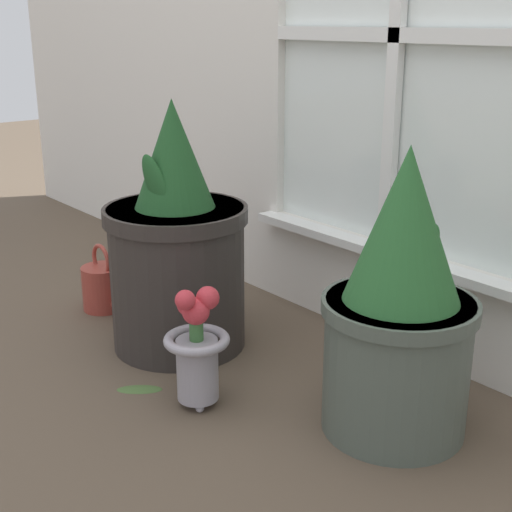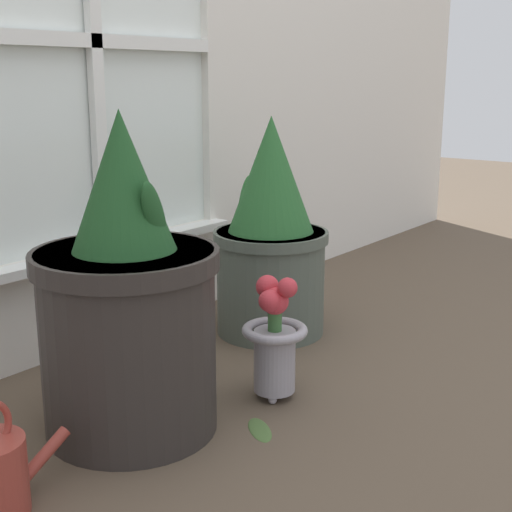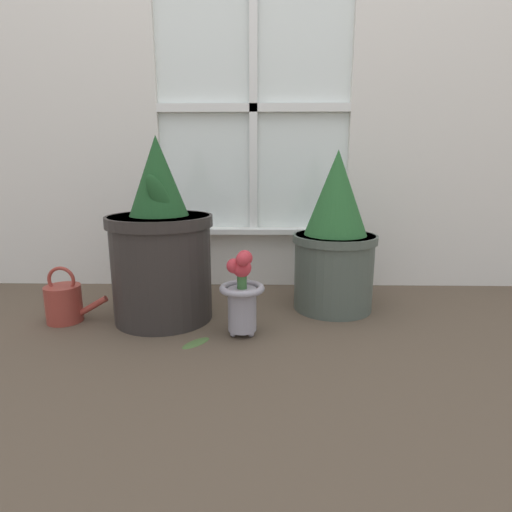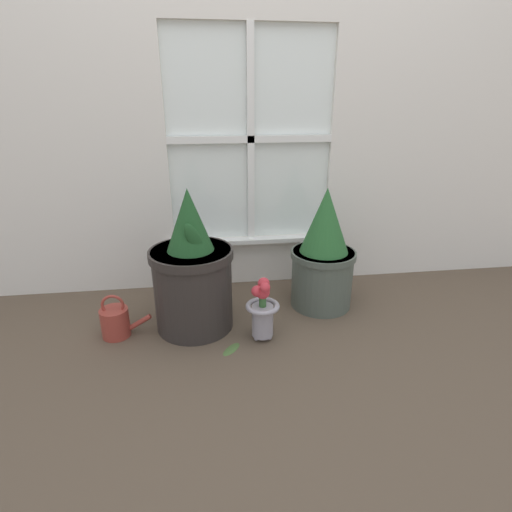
{
  "view_description": "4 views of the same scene",
  "coord_description": "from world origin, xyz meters",
  "px_view_note": "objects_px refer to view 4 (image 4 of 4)",
  "views": [
    {
      "loc": [
        1.19,
        -0.74,
        0.85
      ],
      "look_at": [
        0.01,
        0.23,
        0.34
      ],
      "focal_mm": 50.0,
      "sensor_mm": 36.0,
      "label": 1
    },
    {
      "loc": [
        -1.25,
        -0.82,
        0.72
      ],
      "look_at": [
        0.04,
        0.19,
        0.31
      ],
      "focal_mm": 50.0,
      "sensor_mm": 36.0,
      "label": 2
    },
    {
      "loc": [
        0.05,
        -1.18,
        0.56
      ],
      "look_at": [
        0.02,
        0.26,
        0.24
      ],
      "focal_mm": 28.0,
      "sensor_mm": 36.0,
      "label": 3
    },
    {
      "loc": [
        -0.26,
        -1.44,
        1.03
      ],
      "look_at": [
        -0.03,
        0.23,
        0.34
      ],
      "focal_mm": 28.0,
      "sensor_mm": 36.0,
      "label": 4
    }
  ],
  "objects_px": {
    "flower_vase": "(262,310)",
    "watering_can": "(116,322)",
    "potted_plant_left": "(192,274)",
    "potted_plant_right": "(323,256)"
  },
  "relations": [
    {
      "from": "flower_vase",
      "to": "watering_can",
      "type": "bearing_deg",
      "value": 170.56
    },
    {
      "from": "potted_plant_left",
      "to": "flower_vase",
      "type": "bearing_deg",
      "value": -26.49
    },
    {
      "from": "flower_vase",
      "to": "watering_can",
      "type": "xyz_separation_m",
      "value": [
        -0.66,
        0.11,
        -0.07
      ]
    },
    {
      "from": "watering_can",
      "to": "potted_plant_left",
      "type": "bearing_deg",
      "value": 6.57
    },
    {
      "from": "potted_plant_right",
      "to": "watering_can",
      "type": "distance_m",
      "value": 1.04
    },
    {
      "from": "potted_plant_left",
      "to": "potted_plant_right",
      "type": "bearing_deg",
      "value": 10.64
    },
    {
      "from": "watering_can",
      "to": "flower_vase",
      "type": "bearing_deg",
      "value": -9.44
    },
    {
      "from": "potted_plant_right",
      "to": "potted_plant_left",
      "type": "bearing_deg",
      "value": -169.36
    },
    {
      "from": "potted_plant_left",
      "to": "watering_can",
      "type": "bearing_deg",
      "value": -173.43
    },
    {
      "from": "potted_plant_right",
      "to": "watering_can",
      "type": "relative_size",
      "value": 2.73
    }
  ]
}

